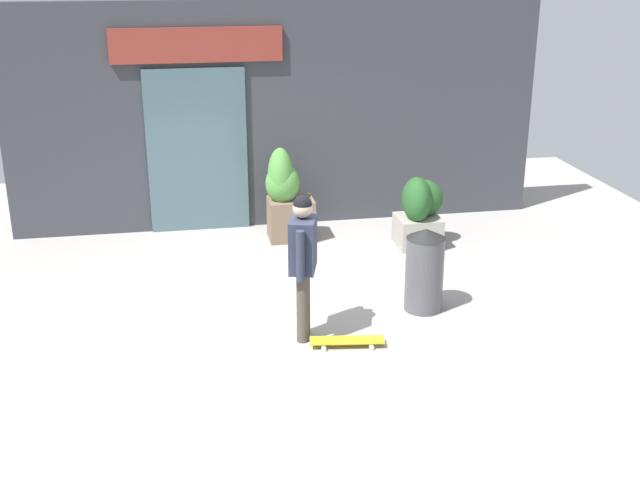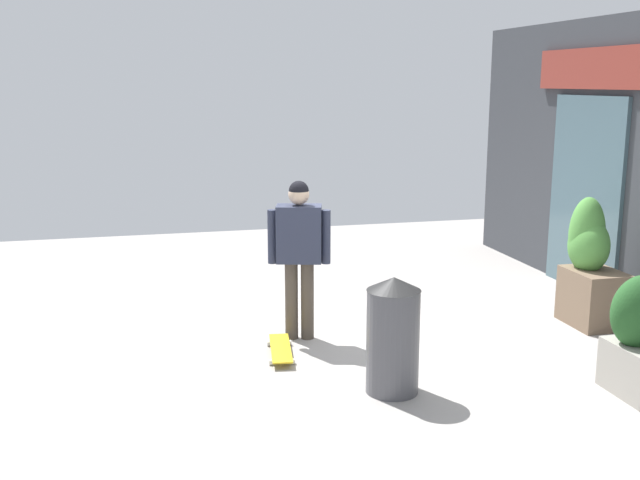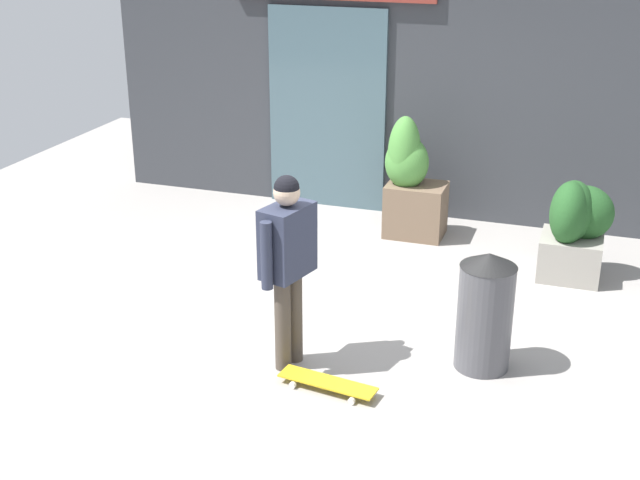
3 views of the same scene
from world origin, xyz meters
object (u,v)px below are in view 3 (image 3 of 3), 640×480
object	(u,v)px
skateboarder	(288,253)
planter_box_right	(410,182)
trash_bin	(485,311)
skateboard	(328,383)
planter_box_left	(574,224)

from	to	relation	value
skateboarder	planter_box_right	size ratio (longest dim) A/B	1.18
trash_bin	planter_box_right	bearing A→B (deg)	114.84
skateboard	planter_box_left	bearing A→B (deg)	67.87
planter_box_right	trash_bin	world-z (taller)	planter_box_right
skateboard	planter_box_left	xyz separation A→B (m)	(1.63, 2.80, 0.49)
skateboarder	skateboard	distance (m)	1.05
planter_box_right	trash_bin	distance (m)	2.92
skateboard	planter_box_left	world-z (taller)	planter_box_left
planter_box_left	trash_bin	xyz separation A→B (m)	(-0.56, -2.06, -0.06)
skateboarder	trash_bin	size ratio (longest dim) A/B	1.62
skateboarder	trash_bin	distance (m)	1.63
skateboarder	trash_bin	bearing A→B (deg)	32.49
skateboard	planter_box_right	size ratio (longest dim) A/B	0.59
skateboard	planter_box_left	distance (m)	3.28
skateboarder	planter_box_right	xyz separation A→B (m)	(0.26, 3.11, -0.36)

